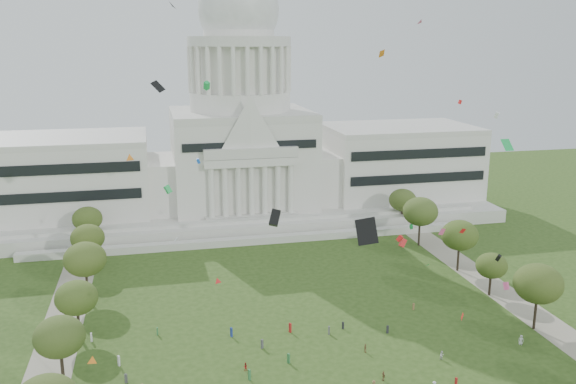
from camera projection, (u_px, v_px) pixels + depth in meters
capitol at (241, 148)px, 197.95m from camera, size 160.00×64.50×91.30m
path_left at (56, 349)px, 113.86m from camera, size 8.00×160.00×0.04m
path_right at (515, 302)px, 134.51m from camera, size 8.00×160.00×0.04m
row_tree_l_2 at (59, 337)px, 100.44m from camera, size 8.42×8.42×11.97m
row_tree_r_2 at (538, 284)px, 119.48m from camera, size 9.55×9.55×13.58m
row_tree_l_3 at (76, 298)px, 116.44m from camera, size 8.12×8.12×11.55m
row_tree_r_3 at (492, 266)px, 136.29m from camera, size 7.01×7.01×9.98m
row_tree_l_4 at (85, 259)px, 133.67m from camera, size 9.29×9.29×13.21m
row_tree_r_4 at (460, 235)px, 150.56m from camera, size 9.19×9.19×13.06m
row_tree_l_5 at (88, 238)px, 151.25m from camera, size 8.33×8.33×11.85m
row_tree_r_5 at (420, 212)px, 169.20m from camera, size 9.82×9.82×13.96m
row_tree_l_6 at (87, 219)px, 168.09m from camera, size 8.19×8.19×11.64m
row_tree_r_6 at (403, 200)px, 187.05m from camera, size 8.42×8.42×11.97m
person_0 at (521, 340)px, 115.20m from camera, size 1.15×1.06×1.97m
person_2 at (442, 355)px, 109.76m from camera, size 0.95×0.72×1.73m
person_4 at (383, 376)px, 103.09m from camera, size 0.67×1.06×1.71m
person_8 at (245, 367)px, 106.08m from camera, size 0.76×0.47×1.55m
person_10 at (365, 348)px, 112.35m from camera, size 0.57×1.01×1.70m
distant_crowd at (234, 370)px, 104.87m from camera, size 66.86×36.58×1.95m
kite_swarm at (364, 224)px, 94.72m from camera, size 83.66×105.56×56.00m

